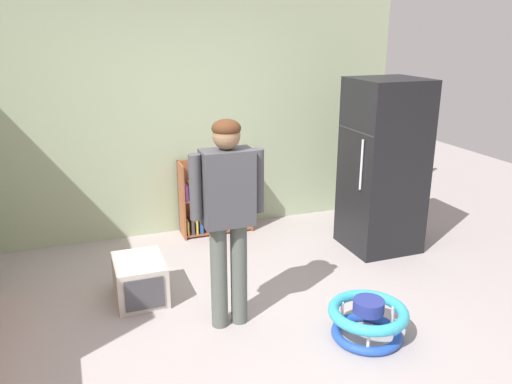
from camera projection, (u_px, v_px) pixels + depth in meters
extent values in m
plane|color=#A49998|center=(248.00, 335.00, 3.97)|extent=(12.00, 12.00, 0.00)
cube|color=#A0B08A|center=(177.00, 114.00, 5.64)|extent=(5.20, 0.06, 2.70)
cube|color=black|center=(383.00, 166.00, 5.32)|extent=(0.70, 0.68, 1.78)
cylinder|color=silver|center=(362.00, 165.00, 5.02)|extent=(0.02, 0.02, 0.50)
cube|color=#333333|center=(355.00, 131.00, 5.08)|extent=(0.01, 0.67, 0.01)
cube|color=brown|center=(182.00, 201.00, 5.71)|extent=(0.02, 0.28, 0.85)
cube|color=brown|center=(248.00, 193.00, 5.97)|extent=(0.02, 0.28, 0.85)
cube|color=brown|center=(213.00, 193.00, 5.96)|extent=(0.80, 0.02, 0.85)
cube|color=brown|center=(217.00, 229.00, 5.96)|extent=(0.76, 0.24, 0.02)
cube|color=brown|center=(216.00, 196.00, 5.84)|extent=(0.76, 0.24, 0.02)
cube|color=gold|center=(187.00, 227.00, 5.79)|extent=(0.02, 0.17, 0.16)
cube|color=#80398B|center=(185.00, 192.00, 5.67)|extent=(0.03, 0.17, 0.17)
cube|color=#413940|center=(192.00, 226.00, 5.81)|extent=(0.03, 0.17, 0.16)
cube|color=orange|center=(190.00, 191.00, 5.68)|extent=(0.03, 0.17, 0.19)
cube|color=gold|center=(196.00, 222.00, 5.81)|extent=(0.02, 0.17, 0.25)
cube|color=#413F43|center=(196.00, 190.00, 5.71)|extent=(0.03, 0.17, 0.18)
cube|color=#274EA2|center=(200.00, 224.00, 5.84)|extent=(0.03, 0.17, 0.18)
cube|color=#245196|center=(199.00, 189.00, 5.71)|extent=(0.02, 0.17, 0.22)
cube|color=#B4261F|center=(206.00, 222.00, 5.86)|extent=(0.03, 0.17, 0.22)
cube|color=purple|center=(201.00, 190.00, 5.73)|extent=(0.02, 0.17, 0.17)
cube|color=#49423F|center=(209.00, 223.00, 5.88)|extent=(0.02, 0.17, 0.18)
cube|color=#2160A7|center=(207.00, 187.00, 5.74)|extent=(0.02, 0.17, 0.23)
cube|color=#454240|center=(217.00, 221.00, 5.90)|extent=(0.03, 0.17, 0.21)
cube|color=gold|center=(218.00, 186.00, 5.78)|extent=(0.03, 0.17, 0.22)
cube|color=olive|center=(223.00, 218.00, 5.92)|extent=(0.02, 0.17, 0.25)
cylinder|color=#505850|center=(219.00, 277.00, 3.99)|extent=(0.13, 0.13, 0.85)
cylinder|color=#505850|center=(239.00, 273.00, 4.04)|extent=(0.13, 0.13, 0.85)
cube|color=#434348|center=(227.00, 188.00, 3.79)|extent=(0.38, 0.22, 0.57)
cylinder|color=#434348|center=(195.00, 187.00, 3.71)|extent=(0.09, 0.09, 0.49)
cylinder|color=#434348|center=(258.00, 181.00, 3.86)|extent=(0.09, 0.09, 0.49)
sphere|color=#8C694A|center=(226.00, 136.00, 3.67)|extent=(0.20, 0.20, 0.20)
ellipsoid|color=#4A2916|center=(226.00, 128.00, 3.66)|extent=(0.21, 0.21, 0.13)
torus|color=#224BB3|center=(367.00, 333.00, 3.94)|extent=(0.54, 0.54, 0.07)
torus|color=#32A5BE|center=(368.00, 312.00, 3.88)|extent=(0.60, 0.60, 0.08)
cylinder|color=navy|center=(369.00, 306.00, 3.86)|extent=(0.23, 0.23, 0.10)
cylinder|color=silver|center=(392.00, 317.00, 3.98)|extent=(0.02, 0.02, 0.18)
cylinder|color=silver|center=(342.00, 313.00, 4.04)|extent=(0.02, 0.02, 0.18)
cylinder|color=silver|center=(368.00, 339.00, 3.70)|extent=(0.02, 0.02, 0.18)
cube|color=beige|center=(140.00, 279.00, 4.46)|extent=(0.42, 0.54, 0.36)
cube|color=#424247|center=(145.00, 294.00, 4.22)|extent=(0.32, 0.01, 0.27)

